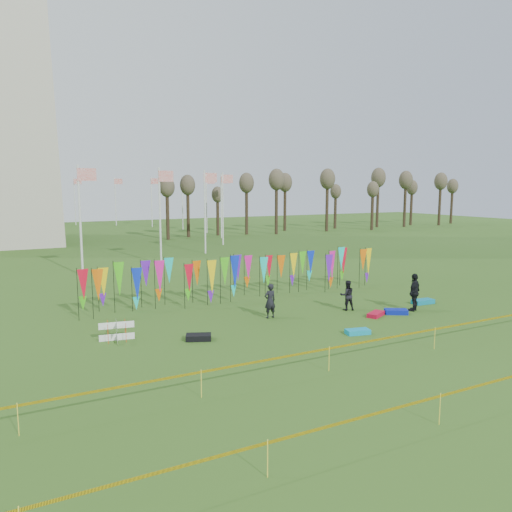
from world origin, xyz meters
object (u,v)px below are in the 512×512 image
kite_bag_blue (396,312)px  kite_bag_black (199,337)px  kite_bag_red (376,314)px  kite_bag_turquoise (358,332)px  person_left (270,301)px  box_kite (117,331)px  person_mid (347,295)px  person_right (414,292)px  kite_bag_teal (423,302)px

kite_bag_blue → kite_bag_black: 10.54m
kite_bag_red → kite_bag_turquoise: bearing=-144.4°
kite_bag_black → person_left: bearing=21.2°
box_kite → kite_bag_turquoise: box_kite is taller
kite_bag_turquoise → person_mid: bearing=58.3°
kite_bag_red → person_left: bearing=155.7°
person_mid → person_right: bearing=168.3°
kite_bag_turquoise → kite_bag_teal: 7.49m
person_right → kite_bag_turquoise: person_right is taller
kite_bag_blue → kite_bag_teal: (2.92, 1.00, 0.00)m
person_right → kite_bag_red: 2.66m
kite_bag_turquoise → kite_bag_red: (2.76, 1.98, -0.00)m
person_mid → kite_bag_turquoise: person_mid is taller
kite_bag_red → kite_bag_teal: size_ratio=0.92×
kite_bag_red → kite_bag_teal: kite_bag_teal is taller
person_right → kite_bag_black: 11.84m
box_kite → kite_bag_red: 12.53m
person_mid → kite_bag_teal: bearing=-171.1°
box_kite → kite_bag_black: bearing=-26.3°
kite_bag_teal → kite_bag_black: bearing=-178.2°
kite_bag_red → kite_bag_black: 9.30m
person_left → person_right: 7.70m
kite_bag_turquoise → person_right: bearing=20.0°
kite_bag_turquoise → kite_bag_blue: size_ratio=0.93×
kite_bag_blue → kite_bag_red: (-1.23, 0.11, -0.01)m
person_left → kite_bag_turquoise: 4.73m
kite_bag_blue → kite_bag_black: (-10.52, 0.59, 0.00)m
box_kite → kite_bag_blue: (13.60, -2.11, -0.29)m
person_mid → kite_bag_black: person_mid is taller
person_left → kite_bag_blue: size_ratio=1.53×
box_kite → kite_bag_black: (3.08, -1.52, -0.29)m
person_right → kite_bag_turquoise: (-5.27, -1.91, -0.89)m
box_kite → person_left: bearing=1.5°
person_mid → kite_bag_red: bearing=124.9°
box_kite → person_left: person_left is taller
person_left → kite_bag_turquoise: (2.09, -4.17, -0.76)m
kite_bag_teal → person_right: bearing=-149.9°
person_mid → kite_bag_black: (-8.80, -1.22, -0.67)m
kite_bag_blue → person_left: bearing=159.2°
kite_bag_red → kite_bag_blue: bearing=-5.1°
kite_bag_red → kite_bag_black: bearing=177.1°
person_left → person_mid: size_ratio=1.09×
person_left → kite_bag_teal: size_ratio=1.40×
person_left → person_mid: bearing=170.7°
person_mid → person_right: size_ratio=0.80×
person_mid → kite_bag_teal: person_mid is taller
person_mid → kite_bag_blue: bearing=152.4°
kite_bag_red → kite_bag_black: size_ratio=1.07×
kite_bag_turquoise → kite_bag_blue: (4.00, 1.86, 0.01)m
kite_bag_blue → person_right: bearing=2.3°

